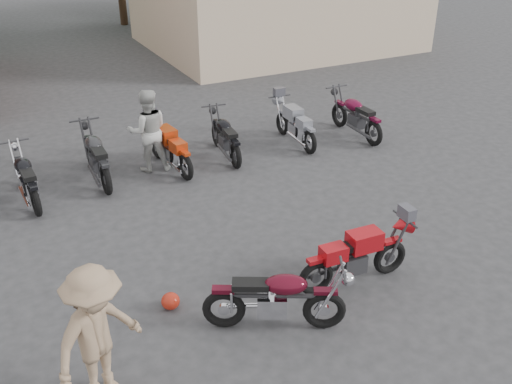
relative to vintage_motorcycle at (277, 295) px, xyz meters
name	(u,v)px	position (x,y,z in m)	size (l,w,h in m)	color
ground	(261,304)	(0.05, 0.57, -0.58)	(90.00, 90.00, 0.00)	#2D2E30
stucco_building	(275,1)	(8.55, 15.57, 1.17)	(10.00, 8.00, 3.50)	tan
vintage_motorcycle	(277,295)	(0.00, 0.00, 0.00)	(1.99, 0.66, 1.15)	#490917
sportbike	(357,254)	(1.65, 0.37, -0.02)	(1.91, 0.63, 1.11)	#A90E14
helmet	(171,301)	(-1.22, 1.11, -0.44)	(0.29, 0.29, 0.26)	#A42011
person_light	(148,131)	(0.06, 6.02, 0.37)	(0.91, 0.71, 1.88)	#B0B1AD
person_tan	(98,336)	(-2.51, -0.14, 0.38)	(1.24, 0.71, 1.92)	#987B5E
row_bike_2	(26,175)	(-2.63, 5.73, -0.01)	(1.94, 0.64, 1.12)	black
row_bike_3	(96,154)	(-1.13, 6.07, 0.03)	(2.10, 0.69, 1.22)	#262629
row_bike_4	(169,145)	(0.48, 5.89, -0.01)	(1.95, 0.65, 1.13)	#BE350F
row_bike_5	(225,134)	(1.89, 5.94, -0.02)	(1.93, 0.64, 1.12)	black
row_bike_6	(295,122)	(3.77, 5.87, -0.02)	(1.91, 0.63, 1.11)	gray
row_bike_7	(356,113)	(5.44, 5.63, 0.02)	(2.05, 0.68, 1.19)	#560A26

